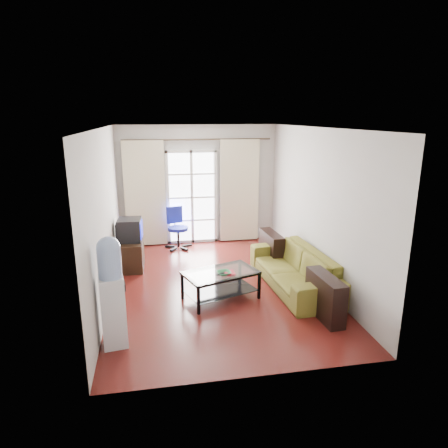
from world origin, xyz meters
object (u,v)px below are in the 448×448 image
Objects in this scene: sofa at (294,269)px; water_cooler at (112,290)px; task_chair at (178,236)px; coffee_table at (221,281)px; crt_tv at (129,230)px; tv_stand at (130,255)px.

sofa is 3.24m from water_cooler.
task_chair is (-1.84, 2.48, -0.06)m from sofa.
crt_tv is (-1.50, 1.70, 0.47)m from coffee_table.
tv_stand is at bearing 132.36° from coffee_table.
tv_stand is at bearing 80.16° from water_cooler.
crt_tv reaches higher than tv_stand.
sofa is 1.36m from coffee_table.
sofa is at bearing -23.86° from tv_stand.
task_chair is at bearing 66.11° from water_cooler.
sofa is at bearing -23.38° from crt_tv.
crt_tv reaches higher than sofa.
water_cooler is (-0.08, -2.79, 0.00)m from crt_tv.
water_cooler is at bearing -89.48° from tv_stand.
crt_tv is 2.79m from water_cooler.
crt_tv is at bearing 89.61° from tv_stand.
coffee_table is at bearing -45.02° from crt_tv.
tv_stand is (-2.83, 1.39, -0.05)m from sofa.
water_cooler reaches higher than sofa.
water_cooler reaches higher than task_chair.
crt_tv reaches higher than task_chair.
task_chair reaches higher than sofa.
water_cooler reaches higher than crt_tv.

